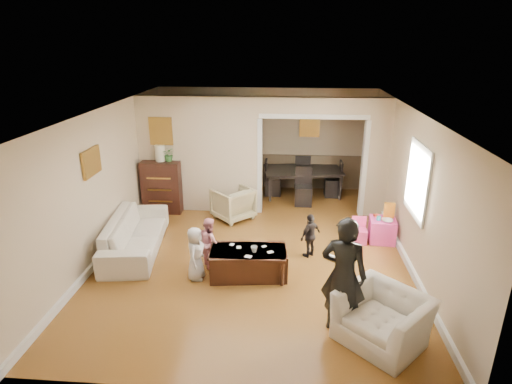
# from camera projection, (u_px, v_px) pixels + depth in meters

# --- Properties ---
(floor) EXTENTS (7.00, 7.00, 0.00)m
(floor) POSITION_uv_depth(u_px,v_px,m) (255.00, 247.00, 8.01)
(floor) COLOR #9E6528
(floor) RESTS_ON ground
(partition_left) EXTENTS (2.75, 0.18, 2.60)m
(partition_left) POSITION_uv_depth(u_px,v_px,m) (200.00, 155.00, 9.35)
(partition_left) COLOR #C6AE91
(partition_left) RESTS_ON ground
(partition_right) EXTENTS (0.55, 0.18, 2.60)m
(partition_right) POSITION_uv_depth(u_px,v_px,m) (376.00, 159.00, 9.06)
(partition_right) COLOR #C6AE91
(partition_right) RESTS_ON ground
(partition_header) EXTENTS (2.22, 0.18, 0.35)m
(partition_header) POSITION_uv_depth(u_px,v_px,m) (314.00, 106.00, 8.77)
(partition_header) COLOR #C6AE91
(partition_header) RESTS_ON partition_right
(window_pane) EXTENTS (0.03, 0.95, 1.10)m
(window_pane) POSITION_uv_depth(u_px,v_px,m) (418.00, 181.00, 6.90)
(window_pane) COLOR white
(window_pane) RESTS_ON ground
(framed_art_partition) EXTENTS (0.45, 0.03, 0.55)m
(framed_art_partition) POSITION_uv_depth(u_px,v_px,m) (161.00, 131.00, 9.12)
(framed_art_partition) COLOR brown
(framed_art_partition) RESTS_ON partition_left
(framed_art_sofa_wall) EXTENTS (0.03, 0.55, 0.40)m
(framed_art_sofa_wall) POSITION_uv_depth(u_px,v_px,m) (91.00, 162.00, 7.03)
(framed_art_sofa_wall) COLOR brown
(framed_art_alcove) EXTENTS (0.45, 0.03, 0.55)m
(framed_art_alcove) POSITION_uv_depth(u_px,v_px,m) (310.00, 125.00, 10.56)
(framed_art_alcove) COLOR brown
(sofa) EXTENTS (1.16, 2.34, 0.66)m
(sofa) POSITION_uv_depth(u_px,v_px,m) (136.00, 234.00, 7.81)
(sofa) COLOR beige
(sofa) RESTS_ON ground
(armchair_back) EXTENTS (1.08, 1.08, 0.70)m
(armchair_back) POSITION_uv_depth(u_px,v_px,m) (233.00, 203.00, 9.18)
(armchair_back) COLOR tan
(armchair_back) RESTS_ON ground
(armchair_front) EXTENTS (1.40, 1.39, 0.68)m
(armchair_front) POSITION_uv_depth(u_px,v_px,m) (383.00, 318.00, 5.43)
(armchair_front) COLOR beige
(armchair_front) RESTS_ON ground
(dresser) EXTENTS (0.87, 0.49, 1.19)m
(dresser) POSITION_uv_depth(u_px,v_px,m) (163.00, 186.00, 9.51)
(dresser) COLOR black
(dresser) RESTS_ON ground
(table_lamp) EXTENTS (0.22, 0.22, 0.36)m
(table_lamp) POSITION_uv_depth(u_px,v_px,m) (160.00, 153.00, 9.24)
(table_lamp) COLOR #F5EEC8
(table_lamp) RESTS_ON dresser
(potted_plant) EXTENTS (0.29, 0.25, 0.32)m
(potted_plant) POSITION_uv_depth(u_px,v_px,m) (169.00, 154.00, 9.23)
(potted_plant) COLOR #387132
(potted_plant) RESTS_ON dresser
(coffee_table) EXTENTS (1.32, 0.77, 0.47)m
(coffee_table) POSITION_uv_depth(u_px,v_px,m) (248.00, 263.00, 6.98)
(coffee_table) COLOR #341810
(coffee_table) RESTS_ON ground
(coffee_cup) EXTENTS (0.12, 0.12, 0.10)m
(coffee_cup) POSITION_uv_depth(u_px,v_px,m) (254.00, 249.00, 6.83)
(coffee_cup) COLOR silver
(coffee_cup) RESTS_ON coffee_table
(play_table) EXTENTS (0.52, 0.52, 0.46)m
(play_table) POSITION_uv_depth(u_px,v_px,m) (382.00, 230.00, 8.18)
(play_table) COLOR #F440A5
(play_table) RESTS_ON ground
(cereal_box) EXTENTS (0.20, 0.09, 0.30)m
(cereal_box) POSITION_uv_depth(u_px,v_px,m) (389.00, 210.00, 8.13)
(cereal_box) COLOR yellow
(cereal_box) RESTS_ON play_table
(cyan_cup) EXTENTS (0.08, 0.08, 0.08)m
(cyan_cup) POSITION_uv_depth(u_px,v_px,m) (379.00, 218.00, 8.04)
(cyan_cup) COLOR #27B4C6
(cyan_cup) RESTS_ON play_table
(toy_block) EXTENTS (0.09, 0.08, 0.05)m
(toy_block) POSITION_uv_depth(u_px,v_px,m) (376.00, 215.00, 8.21)
(toy_block) COLOR red
(toy_block) RESTS_ON play_table
(play_bowl) EXTENTS (0.22, 0.22, 0.05)m
(play_bowl) POSITION_uv_depth(u_px,v_px,m) (387.00, 221.00, 7.97)
(play_bowl) COLOR white
(play_bowl) RESTS_ON play_table
(dining_table) EXTENTS (2.04, 1.32, 0.67)m
(dining_table) POSITION_uv_depth(u_px,v_px,m) (303.00, 182.00, 10.55)
(dining_table) COLOR black
(dining_table) RESTS_ON ground
(adult_person) EXTENTS (0.70, 0.56, 1.66)m
(adult_person) POSITION_uv_depth(u_px,v_px,m) (343.00, 276.00, 5.49)
(adult_person) COLOR black
(adult_person) RESTS_ON ground
(child_kneel_a) EXTENTS (0.32, 0.46, 0.91)m
(child_kneel_a) POSITION_uv_depth(u_px,v_px,m) (196.00, 254.00, 6.83)
(child_kneel_a) COLOR silver
(child_kneel_a) RESTS_ON ground
(child_kneel_b) EXTENTS (0.49, 0.54, 0.89)m
(child_kneel_b) POSITION_uv_depth(u_px,v_px,m) (210.00, 242.00, 7.24)
(child_kneel_b) COLOR pink
(child_kneel_b) RESTS_ON ground
(child_toddler) EXTENTS (0.48, 0.49, 0.83)m
(child_toddler) POSITION_uv_depth(u_px,v_px,m) (310.00, 235.00, 7.54)
(child_toddler) COLOR black
(child_toddler) RESTS_ON ground
(craft_papers) EXTENTS (0.77, 0.50, 0.00)m
(craft_papers) POSITION_uv_depth(u_px,v_px,m) (250.00, 250.00, 6.90)
(craft_papers) COLOR white
(craft_papers) RESTS_ON coffee_table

